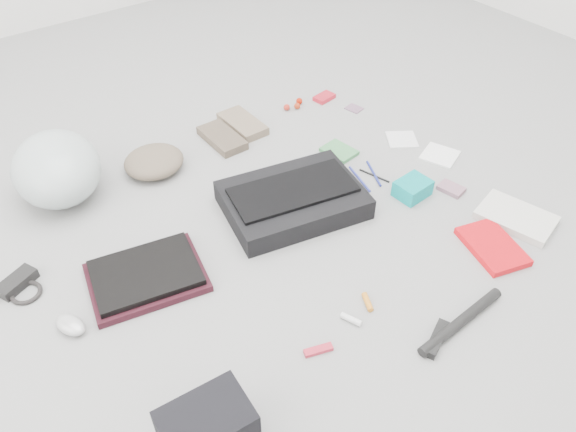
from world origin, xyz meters
TOP-DOWN VIEW (x-y plane):
  - ground_plane at (0.00, 0.00)m, footprint 4.00×4.00m
  - messenger_bag at (0.07, 0.07)m, footprint 0.50×0.40m
  - bag_flap at (0.07, 0.07)m, footprint 0.43×0.26m
  - laptop_sleeve at (-0.46, 0.06)m, footprint 0.37×0.30m
  - laptop at (-0.46, 0.06)m, footprint 0.33×0.27m
  - bike_helmet at (-0.51, 0.60)m, footprint 0.35×0.41m
  - beanie at (-0.20, 0.53)m, footprint 0.23×0.22m
  - mitten_left at (0.09, 0.54)m, footprint 0.11×0.21m
  - mitten_right at (0.20, 0.58)m, footprint 0.11×0.22m
  - power_brick at (-0.77, 0.27)m, footprint 0.13×0.09m
  - cable_coil at (-0.76, 0.22)m, footprint 0.12×0.12m
  - mouse at (-0.70, 0.03)m, footprint 0.09×0.11m
  - camera_bag at (-0.57, -0.47)m, footprint 0.21×0.15m
  - multitool at (-0.22, -0.42)m, footprint 0.08×0.04m
  - toiletry_tube_white at (-0.09, -0.40)m, footprint 0.04×0.06m
  - toiletry_tube_orange at (-0.01, -0.38)m, footprint 0.04×0.06m
  - u_lock at (0.05, -0.58)m, footprint 0.12×0.08m
  - bike_pump at (0.14, -0.59)m, footprint 0.32×0.04m
  - book_red at (0.45, -0.45)m, footprint 0.19×0.24m
  - book_white at (0.62, -0.41)m, footprint 0.21×0.26m
  - notepad at (0.40, 0.22)m, footprint 0.11×0.13m
  - pen_blue at (0.35, 0.05)m, footprint 0.05×0.15m
  - pen_black at (0.41, 0.03)m, footprint 0.04×0.12m
  - pen_navy at (0.41, 0.04)m, footprint 0.07×0.14m
  - accordion_wallet at (0.44, -0.12)m, footprint 0.12×0.10m
  - card_deck at (0.56, -0.19)m, footprint 0.07×0.10m
  - napkin_top at (0.65, 0.13)m, footprint 0.15×0.15m
  - napkin_bottom at (0.69, -0.02)m, footprint 0.16×0.16m
  - lollipop_a at (0.42, 0.58)m, footprint 0.03×0.03m
  - lollipop_b at (0.46, 0.56)m, footprint 0.03×0.03m
  - lollipop_c at (0.49, 0.59)m, footprint 0.03×0.03m
  - altoids_tin at (0.60, 0.55)m, footprint 0.10×0.07m
  - stamp_sheet at (0.65, 0.42)m, footprint 0.07×0.08m

SIDE VIEW (x-z plane):
  - ground_plane at x=0.00m, z-range 0.00..0.00m
  - stamp_sheet at x=0.65m, z-range 0.00..0.00m
  - napkin_top at x=0.65m, z-range 0.00..0.01m
  - pen_black at x=0.41m, z-range 0.00..0.01m
  - napkin_bottom at x=0.69m, z-range 0.00..0.01m
  - pen_navy at x=0.41m, z-range 0.00..0.01m
  - pen_blue at x=0.35m, z-range 0.00..0.01m
  - multitool at x=-0.22m, z-range 0.00..0.01m
  - cable_coil at x=-0.76m, z-range 0.00..0.01m
  - notepad at x=0.40m, z-range 0.00..0.01m
  - card_deck at x=0.56m, z-range 0.00..0.02m
  - toiletry_tube_orange at x=-0.01m, z-range 0.00..0.02m
  - toiletry_tube_white at x=-0.09m, z-range 0.00..0.02m
  - altoids_tin at x=0.60m, z-range 0.00..0.02m
  - book_red at x=0.45m, z-range 0.00..0.02m
  - laptop_sleeve at x=-0.46m, z-range 0.00..0.02m
  - u_lock at x=0.05m, z-range 0.00..0.02m
  - book_white at x=0.62m, z-range 0.00..0.02m
  - lollipop_a at x=0.42m, z-range 0.00..0.03m
  - lollipop_b at x=0.46m, z-range 0.00..0.03m
  - lollipop_c at x=0.49m, z-range 0.00..0.03m
  - bike_pump at x=0.14m, z-range 0.00..0.03m
  - power_brick at x=-0.77m, z-range 0.00..0.03m
  - mitten_left at x=0.09m, z-range 0.00..0.03m
  - mitten_right at x=0.20m, z-range 0.00..0.03m
  - mouse at x=-0.70m, z-range 0.00..0.04m
  - accordion_wallet at x=0.44m, z-range 0.00..0.06m
  - laptop at x=-0.46m, z-range 0.02..0.04m
  - messenger_bag at x=0.07m, z-range 0.00..0.07m
  - beanie at x=-0.20m, z-range 0.00..0.07m
  - camera_bag at x=-0.57m, z-range 0.00..0.13m
  - bag_flap at x=0.07m, z-range 0.07..0.08m
  - bike_helmet at x=-0.51m, z-range 0.00..0.21m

